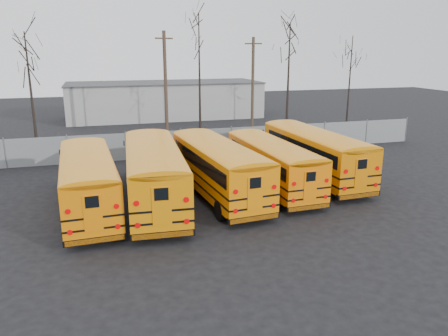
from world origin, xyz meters
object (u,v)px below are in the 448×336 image
object	(u,v)px
bus_d	(271,160)
utility_pole_right	(253,85)
utility_pole_left	(166,86)
bus_e	(313,150)
bus_b	(153,169)
bus_a	(88,177)
bus_c	(217,164)

from	to	relation	value
bus_d	utility_pole_right	world-z (taller)	utility_pole_right
bus_d	utility_pole_left	distance (m)	15.85
bus_e	bus_b	bearing A→B (deg)	-171.59
bus_e	utility_pole_left	xyz separation A→B (m)	(-6.77, 13.98, 2.96)
utility_pole_right	bus_a	bearing A→B (deg)	-109.38
utility_pole_right	utility_pole_left	bearing A→B (deg)	-148.88
bus_b	utility_pole_right	world-z (taller)	utility_pole_right
bus_b	bus_c	world-z (taller)	bus_b
bus_d	utility_pole_right	distance (m)	17.57
bus_d	bus_e	size ratio (longest dim) A/B	0.92
bus_c	bus_d	bearing A→B (deg)	0.82
bus_c	bus_d	size ratio (longest dim) A/B	1.08
bus_b	bus_c	distance (m)	3.51
bus_d	utility_pole_left	bearing A→B (deg)	100.96
bus_e	bus_c	bearing A→B (deg)	-169.62
bus_e	utility_pole_left	world-z (taller)	utility_pole_left
bus_a	bus_c	distance (m)	6.72
utility_pole_left	utility_pole_right	xyz separation A→B (m)	(8.43, 1.49, -0.21)
bus_b	utility_pole_left	xyz separation A→B (m)	(3.26, 15.92, 2.89)
bus_b	bus_e	size ratio (longest dim) A/B	1.04
bus_a	bus_b	world-z (taller)	bus_b
bus_b	utility_pole_left	world-z (taller)	utility_pole_left
bus_b	utility_pole_right	distance (m)	21.14
bus_d	bus_e	xyz separation A→B (m)	(3.24, 1.16, 0.15)
bus_c	bus_d	distance (m)	3.34
bus_a	utility_pole_left	xyz separation A→B (m)	(6.49, 15.99, 3.03)
utility_pole_left	utility_pole_right	world-z (taller)	utility_pole_left
bus_e	utility_pole_right	size ratio (longest dim) A/B	1.26
bus_b	bus_d	world-z (taller)	bus_b
bus_b	bus_c	size ratio (longest dim) A/B	1.05
bus_a	utility_pole_right	distance (m)	23.15
utility_pole_left	utility_pole_right	distance (m)	8.56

